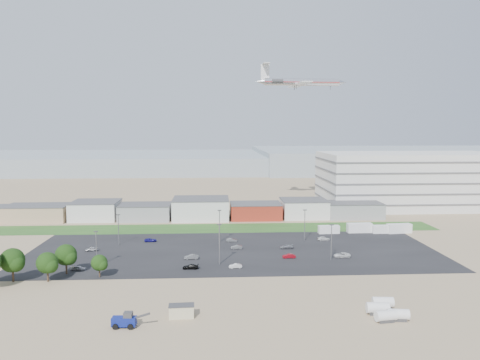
{
  "coord_description": "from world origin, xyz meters",
  "views": [
    {
      "loc": [
        -0.54,
        -115.16,
        35.82
      ],
      "look_at": [
        7.05,
        22.0,
        20.87
      ],
      "focal_mm": 35.0,
      "sensor_mm": 36.0,
      "label": 1
    }
  ],
  "objects": [
    {
      "name": "parked_car_9",
      "position": [
        -21.03,
        32.71,
        0.54
      ],
      "size": [
        3.97,
        1.96,
        1.08
      ],
      "primitive_type": "imported",
      "rotation": [
        0.0,
        0.0,
        1.61
      ],
      "color": "navy",
      "rests_on": "ground"
    },
    {
      "name": "parked_car_13",
      "position": [
        4.8,
        2.73,
        0.55
      ],
      "size": [
        3.47,
        1.52,
        1.11
      ],
      "primitive_type": "imported",
      "rotation": [
        0.0,
        0.0,
        -1.46
      ],
      "color": "silver",
      "rests_on": "ground"
    },
    {
      "name": "lightpole_back_m",
      "position": [
        1.02,
        31.04,
        5.16
      ],
      "size": [
        1.21,
        0.51,
        10.32
      ],
      "primitive_type": null,
      "color": "slate",
      "rests_on": "ground"
    },
    {
      "name": "parked_car_8",
      "position": [
        34.64,
        31.24,
        0.66
      ],
      "size": [
        3.93,
        1.73,
        1.32
      ],
      "primitive_type": "imported",
      "rotation": [
        0.0,
        0.0,
        1.53
      ],
      "color": "silver",
      "rests_on": "ground"
    },
    {
      "name": "tree_left",
      "position": [
        -48.1,
        -5.28,
        4.55
      ],
      "size": [
        6.06,
        6.06,
        9.1
      ],
      "primitive_type": null,
      "color": "black",
      "rests_on": "ground"
    },
    {
      "name": "lightpole_front_r",
      "position": [
        31.42,
        8.75,
        4.96
      ],
      "size": [
        1.17,
        0.49,
        9.92
      ],
      "primitive_type": null,
      "color": "slate",
      "rests_on": "ground"
    },
    {
      "name": "box_trailer_d",
      "position": [
        63.43,
        40.8,
        1.58
      ],
      "size": [
        8.67,
        3.55,
        3.16
      ],
      "primitive_type": null,
      "rotation": [
        0.0,
        0.0,
        0.11
      ],
      "color": "silver",
      "rests_on": "ground"
    },
    {
      "name": "parked_car_5",
      "position": [
        -36.89,
        21.95,
        0.64
      ],
      "size": [
        3.93,
        1.92,
        1.29
      ],
      "primitive_type": "imported",
      "rotation": [
        0.0,
        0.0,
        -1.46
      ],
      "color": "#A5A5AA",
      "rests_on": "ground"
    },
    {
      "name": "lightpole_front_l",
      "position": [
        -31.4,
        6.0,
        4.72
      ],
      "size": [
        1.11,
        0.46,
        9.43
      ],
      "primitive_type": null,
      "color": "slate",
      "rests_on": "ground"
    },
    {
      "name": "telehandler",
      "position": [
        -17.05,
        -32.69,
        1.45
      ],
      "size": [
        7.1,
        2.73,
        2.91
      ],
      "primitive_type": null,
      "rotation": [
        0.0,
        0.0,
        -0.06
      ],
      "color": "navy",
      "rests_on": "ground"
    },
    {
      "name": "grass_strip",
      "position": [
        0.0,
        52.0,
        0.01
      ],
      "size": [
        160.0,
        16.0,
        0.02
      ],
      "primitive_type": "cube",
      "color": "#24511E",
      "rests_on": "ground"
    },
    {
      "name": "airliner",
      "position": [
        39.51,
        99.63,
        57.26
      ],
      "size": [
        44.02,
        31.31,
        12.54
      ],
      "primitive_type": null,
      "rotation": [
        0.0,
        0.0,
        0.06
      ],
      "color": "silver"
    },
    {
      "name": "parked_car_3",
      "position": [
        -6.8,
        2.56,
        0.59
      ],
      "size": [
        4.16,
        1.81,
        1.19
      ],
      "primitive_type": "imported",
      "rotation": [
        0.0,
        0.0,
        -1.61
      ],
      "color": "black",
      "rests_on": "ground"
    },
    {
      "name": "parked_car_12",
      "position": [
        21.05,
        21.71,
        0.58
      ],
      "size": [
        3.98,
        1.65,
        1.15
      ],
      "primitive_type": "imported",
      "rotation": [
        0.0,
        0.0,
        -1.56
      ],
      "color": "#A5A5AA",
      "rests_on": "ground"
    },
    {
      "name": "storage_tank_se",
      "position": [
        33.84,
        -32.35,
        1.2
      ],
      "size": [
        4.25,
        2.57,
        2.4
      ],
      "primitive_type": null,
      "rotation": [
        0.0,
        0.0,
        -0.15
      ],
      "color": "silver",
      "rests_on": "ground"
    },
    {
      "name": "box_trailer_b",
      "position": [
        49.92,
        42.41,
        1.61
      ],
      "size": [
        8.64,
        2.88,
        3.22
      ],
      "primitive_type": null,
      "rotation": [
        0.0,
        0.0,
        0.02
      ],
      "color": "silver",
      "rests_on": "ground"
    },
    {
      "name": "tree_right",
      "position": [
        -37.45,
        0.22,
        4.22
      ],
      "size": [
        5.63,
        5.63,
        8.45
      ],
      "primitive_type": null,
      "color": "black",
      "rests_on": "ground"
    },
    {
      "name": "building_row",
      "position": [
        -17.0,
        71.0,
        4.0
      ],
      "size": [
        170.0,
        20.0,
        8.0
      ],
      "primitive_type": null,
      "color": "silver",
      "rests_on": "ground"
    },
    {
      "name": "hills_backdrop",
      "position": [
        40.0,
        315.0,
        4.5
      ],
      "size": [
        700.0,
        200.0,
        9.0
      ],
      "primitive_type": null,
      "color": "gray",
      "rests_on": "ground"
    },
    {
      "name": "tree_near",
      "position": [
        -28.58,
        -2.93,
        3.15
      ],
      "size": [
        4.2,
        4.2,
        6.3
      ],
      "primitive_type": null,
      "color": "black",
      "rests_on": "ground"
    },
    {
      "name": "parking_garage",
      "position": [
        90.0,
        95.0,
        12.5
      ],
      "size": [
        80.0,
        40.0,
        25.0
      ],
      "primitive_type": "cube",
      "color": "silver",
      "rests_on": "ground"
    },
    {
      "name": "storage_tank_nw",
      "position": [
        31.03,
        -29.27,
        1.29
      ],
      "size": [
        4.49,
        2.55,
        2.58
      ],
      "primitive_type": null,
      "rotation": [
        0.0,
        0.0,
        -0.09
      ],
      "color": "silver",
      "rests_on": "ground"
    },
    {
      "name": "box_trailer_c",
      "position": [
        57.65,
        40.86,
        1.37
      ],
      "size": [
        7.29,
        2.31,
        2.73
      ],
      "primitive_type": null,
      "rotation": [
        0.0,
        0.0,
        -0.0
      ],
      "color": "silver",
      "rests_on": "ground"
    },
    {
      "name": "lightpole_front_m",
      "position": [
        0.7,
        6.4,
        5.44
      ],
      "size": [
        1.28,
        0.53,
        10.89
      ],
      "primitive_type": null,
      "color": "slate",
      "rests_on": "ground"
    },
    {
      "name": "portable_shed",
      "position": [
        -6.96,
        -28.6,
        1.23
      ],
      "size": [
        4.99,
        2.74,
        2.46
      ],
      "primitive_type": null,
      "rotation": [
        0.0,
        0.0,
        0.04
      ],
      "color": "#C4BC94",
      "rests_on": "ground"
    },
    {
      "name": "tree_mid",
      "position": [
        -39.92,
        -5.74,
        4.01
      ],
      "size": [
        5.35,
        5.35,
        8.02
      ],
      "primitive_type": null,
      "color": "black",
      "rests_on": "ground"
    },
    {
      "name": "lightpole_back_l",
      "position": [
        -30.36,
        29.27,
        4.78
      ],
      "size": [
        1.13,
        0.47,
        9.57
      ],
      "primitive_type": null,
      "color": "slate",
      "rests_on": "ground"
    },
    {
      "name": "lightpole_back_r",
      "position": [
        28.44,
        31.29,
        5.07
      ],
      "size": [
        1.19,
        0.5,
        10.14
      ],
      "primitive_type": null,
      "color": "slate",
      "rests_on": "ground"
    },
    {
      "name": "parked_car_7",
      "position": [
        6.04,
        22.09,
        0.56
      ],
      "size": [
        3.44,
        1.26,
        1.12
      ],
      "primitive_type": "imported",
      "rotation": [
        0.0,
        0.0,
        -1.55
      ],
      "color": "#595B5E",
      "rests_on": "ground"
    },
    {
      "name": "parked_car_4",
      "position": [
        -7.02,
        11.7,
        0.64
      ],
      "size": [
        3.93,
        1.43,
        1.29
      ],
      "primitive_type": "imported",
      "rotation": [
        0.0,
        0.0,
        -1.55
      ],
      "color": "#595B5E",
      "rests_on": "ground"
    },
    {
      "name": "parked_car_0",
      "position": [
        35.17,
        11.23,
        0.65
      ],
      "size": [
        4.66,
        2.16,
        1.29
      ],
      "primitive_type": "imported",
      "rotation": [
        0.0,
        0.0,
        -1.57
      ],
      "color": "silver",
      "rests_on": "ground"
    },
    {
      "name": "ground",
      "position": [
        0.0,
        0.0,
        0.0
      ],
      "size": [
        700.0,
        700.0,
        0.0
      ],
      "primitive_type": "plane",
      "color": "#957C5F",
      "rests_on": "ground"
    },
    {
      "name": "box_trailer_a",
      "position": [
        38.88,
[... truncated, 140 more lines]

